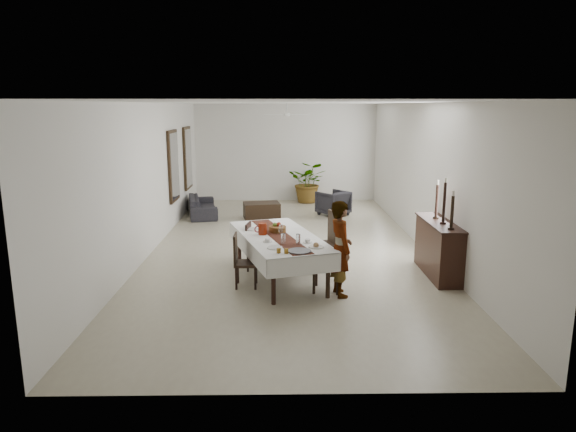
{
  "coord_description": "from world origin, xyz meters",
  "views": [
    {
      "loc": [
        -0.19,
        -11.14,
        3.14
      ],
      "look_at": [
        -0.03,
        -1.47,
        1.05
      ],
      "focal_mm": 32.0,
      "sensor_mm": 36.0,
      "label": 1
    }
  ],
  "objects_px": {
    "red_pitcher": "(262,229)",
    "woman": "(340,249)",
    "dining_table_top": "(279,237)",
    "sideboard_body": "(438,249)",
    "sofa": "(203,206)"
  },
  "relations": [
    {
      "from": "woman",
      "to": "dining_table_top",
      "type": "bearing_deg",
      "value": 37.17
    },
    {
      "from": "dining_table_top",
      "to": "red_pitcher",
      "type": "bearing_deg",
      "value": 149.04
    },
    {
      "from": "red_pitcher",
      "to": "sideboard_body",
      "type": "height_order",
      "value": "red_pitcher"
    },
    {
      "from": "dining_table_top",
      "to": "red_pitcher",
      "type": "distance_m",
      "value": 0.34
    },
    {
      "from": "woman",
      "to": "sideboard_body",
      "type": "relative_size",
      "value": 0.97
    },
    {
      "from": "sideboard_body",
      "to": "woman",
      "type": "bearing_deg",
      "value": -152.7
    },
    {
      "from": "woman",
      "to": "sideboard_body",
      "type": "bearing_deg",
      "value": -74.6
    },
    {
      "from": "red_pitcher",
      "to": "dining_table_top",
      "type": "bearing_deg",
      "value": -13.7
    },
    {
      "from": "red_pitcher",
      "to": "woman",
      "type": "height_order",
      "value": "woman"
    },
    {
      "from": "sideboard_body",
      "to": "sofa",
      "type": "xyz_separation_m",
      "value": [
        -5.22,
        5.48,
        -0.22
      ]
    },
    {
      "from": "sideboard_body",
      "to": "sofa",
      "type": "distance_m",
      "value": 7.57
    },
    {
      "from": "red_pitcher",
      "to": "woman",
      "type": "distance_m",
      "value": 1.64
    },
    {
      "from": "red_pitcher",
      "to": "sideboard_body",
      "type": "bearing_deg",
      "value": 0.91
    },
    {
      "from": "dining_table_top",
      "to": "red_pitcher",
      "type": "relative_size",
      "value": 12.0
    },
    {
      "from": "dining_table_top",
      "to": "sideboard_body",
      "type": "bearing_deg",
      "value": -14.85
    }
  ]
}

